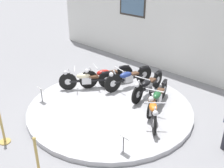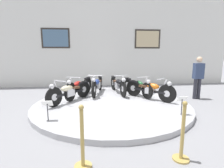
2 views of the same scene
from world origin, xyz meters
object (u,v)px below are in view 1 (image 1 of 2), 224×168
at_px(motorcycle_orange, 152,108).
at_px(stanchion_post_left_of_entry, 3,131).
at_px(motorcycle_red, 106,75).
at_px(motorcycle_cream, 86,79).
at_px(info_placard_front_centre, 123,139).
at_px(stanchion_post_right_of_entry, 38,163).
at_px(motorcycle_blue, 128,77).
at_px(motorcycle_black, 147,85).
at_px(info_placard_front_left, 41,91).
at_px(motorcycle_green, 157,97).

relative_size(motorcycle_orange, stanchion_post_left_of_entry, 1.49).
height_order(motorcycle_red, stanchion_post_left_of_entry, stanchion_post_left_of_entry).
xyz_separation_m(motorcycle_orange, stanchion_post_left_of_entry, (-2.21, -3.29, -0.17)).
bearing_deg(motorcycle_cream, motorcycle_red, 66.57).
height_order(info_placard_front_centre, stanchion_post_right_of_entry, stanchion_post_right_of_entry).
bearing_deg(motorcycle_orange, motorcycle_red, 165.23).
distance_m(motorcycle_orange, info_placard_front_centre, 1.62).
height_order(motorcycle_cream, motorcycle_blue, motorcycle_blue).
relative_size(motorcycle_cream, motorcycle_black, 0.80).
bearing_deg(motorcycle_black, stanchion_post_left_of_entry, -105.85).
height_order(motorcycle_red, motorcycle_black, motorcycle_red).
bearing_deg(info_placard_front_centre, stanchion_post_right_of_entry, -118.17).
height_order(motorcycle_red, info_placard_front_left, motorcycle_red).
bearing_deg(motorcycle_blue, motorcycle_black, -0.15).
height_order(motorcycle_red, stanchion_post_right_of_entry, stanchion_post_right_of_entry).
bearing_deg(motorcycle_black, motorcycle_orange, -47.45).
height_order(motorcycle_green, info_placard_front_centre, motorcycle_green).
bearing_deg(motorcycle_red, motorcycle_black, 14.74).
bearing_deg(motorcycle_orange, info_placard_front_centre, -78.09).
relative_size(stanchion_post_left_of_entry, stanchion_post_right_of_entry, 1.00).
xyz_separation_m(info_placard_front_left, stanchion_post_right_of_entry, (2.55, -1.71, -0.16)).
height_order(motorcycle_black, info_placard_front_centre, motorcycle_black).
distance_m(motorcycle_orange, stanchion_post_left_of_entry, 3.97).
distance_m(motorcycle_green, motorcycle_orange, 0.72).
bearing_deg(stanchion_post_left_of_entry, info_placard_front_left, 118.17).
height_order(motorcycle_blue, stanchion_post_left_of_entry, stanchion_post_left_of_entry).
bearing_deg(motorcycle_blue, motorcycle_orange, -30.33).
bearing_deg(motorcycle_green, motorcycle_red, 179.87).
xyz_separation_m(motorcycle_red, info_placard_front_left, (-0.62, -2.24, -0.03)).
distance_m(motorcycle_blue, motorcycle_black, 0.85).
height_order(info_placard_front_left, stanchion_post_right_of_entry, stanchion_post_right_of_entry).
xyz_separation_m(motorcycle_blue, info_placard_front_left, (-1.31, -2.65, -0.02)).
xyz_separation_m(motorcycle_black, motorcycle_orange, (0.98, -1.06, -0.00)).
bearing_deg(info_placard_front_centre, motorcycle_green, 105.58).
bearing_deg(motorcycle_blue, stanchion_post_right_of_entry, -74.12).
height_order(motorcycle_black, motorcycle_orange, motorcycle_black).
bearing_deg(motorcycle_orange, motorcycle_black, 132.55).
xyz_separation_m(motorcycle_orange, info_placard_front_centre, (0.33, -1.58, -0.01)).
distance_m(motorcycle_orange, info_placard_front_left, 3.51).
distance_m(motorcycle_green, info_placard_front_left, 3.62).
relative_size(motorcycle_blue, info_placard_front_centre, 3.84).
height_order(stanchion_post_left_of_entry, stanchion_post_right_of_entry, same).
bearing_deg(motorcycle_orange, motorcycle_cream, -179.98).
xyz_separation_m(motorcycle_blue, motorcycle_orange, (1.82, -1.07, -0.01)).
bearing_deg(motorcycle_cream, motorcycle_blue, 47.66).
height_order(motorcycle_cream, motorcycle_black, motorcycle_black).
height_order(motorcycle_black, stanchion_post_left_of_entry, stanchion_post_left_of_entry).
relative_size(motorcycle_red, info_placard_front_centre, 3.62).
height_order(motorcycle_orange, stanchion_post_right_of_entry, stanchion_post_right_of_entry).
bearing_deg(motorcycle_orange, stanchion_post_right_of_entry, -100.05).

